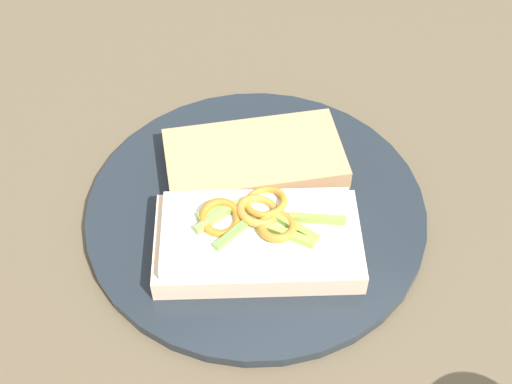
% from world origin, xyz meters
% --- Properties ---
extents(ground_plane, '(2.00, 2.00, 0.00)m').
position_xyz_m(ground_plane, '(0.00, 0.00, 0.00)').
color(ground_plane, brown).
rests_on(ground_plane, ground).
extents(plate, '(0.31, 0.31, 0.01)m').
position_xyz_m(plate, '(0.00, 0.00, 0.01)').
color(plate, '#1E262C').
rests_on(plate, ground_plane).
extents(sandwich, '(0.14, 0.20, 0.05)m').
position_xyz_m(sandwich, '(0.05, -0.01, 0.03)').
color(sandwich, beige).
rests_on(sandwich, plate).
extents(bread_slice_side, '(0.11, 0.18, 0.02)m').
position_xyz_m(bread_slice_side, '(-0.05, 0.01, 0.02)').
color(bread_slice_side, tan).
rests_on(bread_slice_side, plate).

